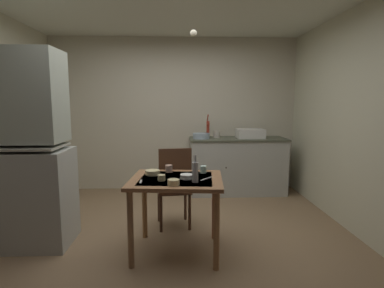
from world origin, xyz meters
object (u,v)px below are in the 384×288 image
at_px(dining_table, 176,190).
at_px(serving_bowl_wide, 174,182).
at_px(hutch_cabinet, 21,156).
at_px(glass_bottle, 195,171).
at_px(chair_far_side, 174,186).
at_px(mixing_bowl_counter, 201,136).
at_px(hand_pump, 208,128).
at_px(sink_basin, 250,133).
at_px(teacup_cream, 203,169).

height_order(dining_table, serving_bowl_wide, serving_bowl_wide).
relative_size(hutch_cabinet, glass_bottle, 7.86).
bearing_deg(chair_far_side, dining_table, -87.11).
bearing_deg(mixing_bowl_counter, hand_pump, 39.05).
xyz_separation_m(hand_pump, mixing_bowl_counter, (-0.12, -0.10, -0.12)).
relative_size(mixing_bowl_counter, chair_far_side, 0.28).
bearing_deg(dining_table, sink_basin, 59.93).
height_order(hutch_cabinet, hand_pump, hutch_cabinet).
bearing_deg(hutch_cabinet, sink_basin, 32.91).
relative_size(hand_pump, mixing_bowl_counter, 1.42).
distance_m(hand_pump, chair_far_side, 1.71).
bearing_deg(sink_basin, serving_bowl_wide, -117.68).
bearing_deg(glass_bottle, mixing_bowl_counter, 84.47).
bearing_deg(teacup_cream, chair_far_side, 128.55).
relative_size(hutch_cabinet, sink_basin, 4.65).
bearing_deg(serving_bowl_wide, sink_basin, 62.32).
relative_size(hutch_cabinet, mixing_bowl_counter, 7.47).
bearing_deg(glass_bottle, hutch_cabinet, 166.93).
xyz_separation_m(mixing_bowl_counter, teacup_cream, (-0.11, -1.82, -0.16)).
relative_size(hand_pump, teacup_cream, 5.14).
xyz_separation_m(hutch_cabinet, dining_table, (1.62, -0.25, -0.31)).
xyz_separation_m(sink_basin, glass_bottle, (-1.03, -2.25, -0.13)).
relative_size(hand_pump, chair_far_side, 0.39).
bearing_deg(hutch_cabinet, mixing_bowl_counter, 41.49).
distance_m(serving_bowl_wide, glass_bottle, 0.24).
height_order(sink_basin, dining_table, sink_basin).
bearing_deg(chair_far_side, glass_bottle, -75.03).
distance_m(hutch_cabinet, chair_far_side, 1.69).
bearing_deg(chair_far_side, hand_pump, 70.38).
relative_size(serving_bowl_wide, glass_bottle, 0.42).
height_order(hutch_cabinet, serving_bowl_wide, hutch_cabinet).
bearing_deg(hutch_cabinet, hand_pump, 41.36).
distance_m(hutch_cabinet, dining_table, 1.67).
bearing_deg(mixing_bowl_counter, hutch_cabinet, -138.51).
height_order(hutch_cabinet, sink_basin, hutch_cabinet).
bearing_deg(mixing_bowl_counter, teacup_cream, -93.36).
bearing_deg(hand_pump, chair_far_side, -109.62).
height_order(chair_far_side, serving_bowl_wide, chair_far_side).
distance_m(hutch_cabinet, mixing_bowl_counter, 2.69).
xyz_separation_m(chair_far_side, teacup_cream, (0.32, -0.40, 0.29)).
distance_m(sink_basin, teacup_cream, 2.09).
distance_m(sink_basin, glass_bottle, 2.48).
xyz_separation_m(hutch_cabinet, sink_basin, (2.83, 1.83, 0.04)).
relative_size(hutch_cabinet, chair_far_side, 2.06).
bearing_deg(glass_bottle, serving_bowl_wide, -154.87).
height_order(hutch_cabinet, mixing_bowl_counter, hutch_cabinet).
bearing_deg(sink_basin, hand_pump, 176.30).
height_order(hand_pump, chair_far_side, hand_pump).
relative_size(hutch_cabinet, hand_pump, 5.25).
relative_size(mixing_bowl_counter, serving_bowl_wide, 2.48).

